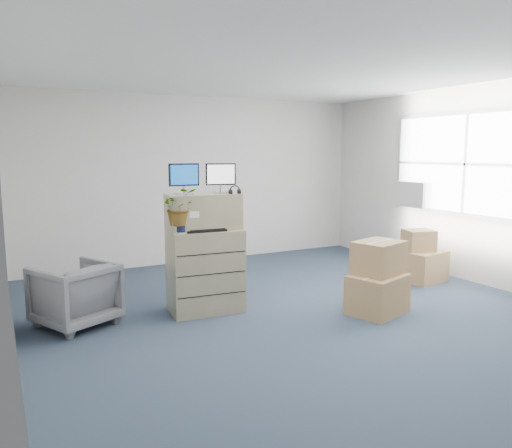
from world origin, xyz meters
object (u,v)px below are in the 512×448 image
object	(u,v)px
monitor_right	(221,177)
office_chair	(75,292)
filing_cabinet_lower	(205,271)
potted_plant	(179,212)
keyboard	(205,230)
water_bottle	(210,219)
monitor_left	(184,177)

from	to	relation	value
monitor_right	office_chair	xyz separation A→B (m)	(-1.66, 0.18, -1.21)
filing_cabinet_lower	potted_plant	world-z (taller)	potted_plant
filing_cabinet_lower	keyboard	world-z (taller)	keyboard
filing_cabinet_lower	office_chair	bearing A→B (deg)	177.39
filing_cabinet_lower	monitor_right	distance (m)	1.12
potted_plant	water_bottle	bearing A→B (deg)	16.64
potted_plant	filing_cabinet_lower	bearing A→B (deg)	11.11
filing_cabinet_lower	monitor_right	xyz separation A→B (m)	(0.21, 0.01, 1.10)
filing_cabinet_lower	water_bottle	bearing A→B (deg)	39.03
monitor_right	office_chair	bearing A→B (deg)	-172.83
monitor_right	keyboard	world-z (taller)	monitor_right
keyboard	filing_cabinet_lower	bearing A→B (deg)	76.33
water_bottle	potted_plant	bearing A→B (deg)	-163.36
keyboard	office_chair	world-z (taller)	keyboard
filing_cabinet_lower	office_chair	xyz separation A→B (m)	(-1.44, 0.19, -0.11)
potted_plant	monitor_right	bearing A→B (deg)	7.66
potted_plant	office_chair	size ratio (longest dim) A/B	0.59
keyboard	monitor_left	bearing A→B (deg)	148.85
monitor_right	monitor_left	bearing A→B (deg)	-170.99
water_bottle	office_chair	distance (m)	1.69
filing_cabinet_lower	keyboard	bearing A→B (deg)	-104.07
filing_cabinet_lower	monitor_right	size ratio (longest dim) A/B	2.79
filing_cabinet_lower	monitor_left	bearing A→B (deg)	174.15
keyboard	office_chair	distance (m)	1.56
monitor_left	potted_plant	size ratio (longest dim) A/B	0.79
water_bottle	filing_cabinet_lower	bearing A→B (deg)	-145.98
filing_cabinet_lower	monitor_left	size ratio (longest dim) A/B	2.73
monitor_left	office_chair	xyz separation A→B (m)	(-1.22, 0.15, -1.21)
monitor_right	water_bottle	distance (m)	0.52
monitor_left	keyboard	distance (m)	0.65
monitor_right	office_chair	world-z (taller)	monitor_right
filing_cabinet_lower	monitor_right	bearing A→B (deg)	7.26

